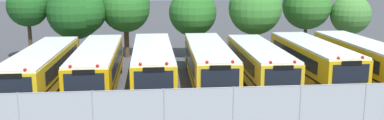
% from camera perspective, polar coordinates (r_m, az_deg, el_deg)
% --- Properties ---
extents(ground_plane, '(160.00, 160.00, 0.00)m').
position_cam_1_polar(ground_plane, '(27.44, 2.09, -3.23)').
color(ground_plane, '#424244').
extents(school_bus_0, '(2.70, 11.51, 2.54)m').
position_cam_1_polar(school_bus_0, '(27.61, -19.51, -0.95)').
color(school_bus_0, yellow).
rests_on(school_bus_0, ground_plane).
extents(school_bus_1, '(2.49, 11.30, 2.66)m').
position_cam_1_polar(school_bus_1, '(26.90, -12.59, -0.75)').
color(school_bus_1, '#EAA80C').
rests_on(school_bus_1, ground_plane).
extents(school_bus_2, '(2.49, 11.32, 2.68)m').
position_cam_1_polar(school_bus_2, '(26.80, -5.29, -0.53)').
color(school_bus_2, yellow).
rests_on(school_bus_2, ground_plane).
extents(school_bus_3, '(2.80, 11.28, 2.64)m').
position_cam_1_polar(school_bus_3, '(27.33, 2.23, -0.29)').
color(school_bus_3, yellow).
rests_on(school_bus_3, ground_plane).
extents(school_bus_4, '(2.58, 10.73, 2.51)m').
position_cam_1_polar(school_bus_4, '(27.92, 9.01, -0.30)').
color(school_bus_4, yellow).
rests_on(school_bus_4, ground_plane).
extents(school_bus_5, '(2.68, 10.56, 2.71)m').
position_cam_1_polar(school_bus_5, '(28.76, 15.95, -0.06)').
color(school_bus_5, yellow).
rests_on(school_bus_5, ground_plane).
extents(school_bus_6, '(2.55, 11.24, 2.74)m').
position_cam_1_polar(school_bus_6, '(30.08, 22.10, 0.06)').
color(school_bus_6, yellow).
rests_on(school_bus_6, ground_plane).
extents(tree_0, '(3.25, 3.25, 6.03)m').
position_cam_1_polar(tree_0, '(36.37, -21.13, 6.78)').
color(tree_0, '#4C3823').
rests_on(tree_0, ground_plane).
extents(tree_1, '(4.78, 4.49, 6.18)m').
position_cam_1_polar(tree_1, '(35.55, -15.14, 6.28)').
color(tree_1, '#4C3823').
rests_on(tree_1, ground_plane).
extents(tree_2, '(4.02, 4.01, 6.16)m').
position_cam_1_polar(tree_2, '(35.83, -8.69, 7.07)').
color(tree_2, '#4C3823').
rests_on(tree_2, ground_plane).
extents(tree_3, '(3.96, 3.96, 5.79)m').
position_cam_1_polar(tree_3, '(35.18, 0.06, 6.34)').
color(tree_3, '#4C3823').
rests_on(tree_3, ground_plane).
extents(tree_4, '(4.38, 4.38, 6.36)m').
position_cam_1_polar(tree_4, '(35.49, 8.72, 6.95)').
color(tree_4, '#4C3823').
rests_on(tree_4, ground_plane).
extents(tree_5, '(4.21, 4.21, 6.36)m').
position_cam_1_polar(tree_5, '(38.39, 15.27, 7.31)').
color(tree_5, '#4C3823').
rests_on(tree_5, ground_plane).
extents(tree_6, '(3.39, 3.39, 5.22)m').
position_cam_1_polar(tree_6, '(38.81, 20.51, 5.70)').
color(tree_6, '#4C3823').
rests_on(tree_6, ground_plane).
extents(chainlink_fence, '(25.04, 0.07, 2.08)m').
position_cam_1_polar(chainlink_fence, '(19.33, 5.59, -6.48)').
color(chainlink_fence, '#9EA0A3').
rests_on(chainlink_fence, ground_plane).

